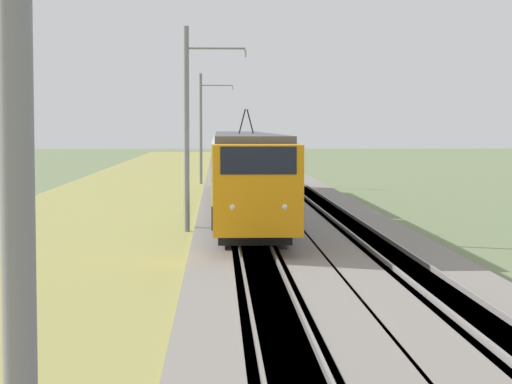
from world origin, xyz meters
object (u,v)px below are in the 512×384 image
catenary_mast_near (27,156)px  catenary_mast_mid (188,127)px  passenger_train (242,166)px  catenary_mast_far (202,128)px

catenary_mast_near → catenary_mast_mid: 34.54m
passenger_train → catenary_mast_near: 43.94m
catenary_mast_far → catenary_mast_near: bearing=-180.0°
catenary_mast_near → catenary_mast_far: (69.08, 0.00, 0.13)m
catenary_mast_near → catenary_mast_far: size_ratio=0.97×
passenger_train → catenary_mast_mid: 9.81m
catenary_mast_far → passenger_train: bearing=-174.4°
catenary_mast_near → catenary_mast_mid: bearing=0.0°
catenary_mast_near → passenger_train: bearing=-3.2°
catenary_mast_near → catenary_mast_mid: (34.54, 0.00, 0.17)m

